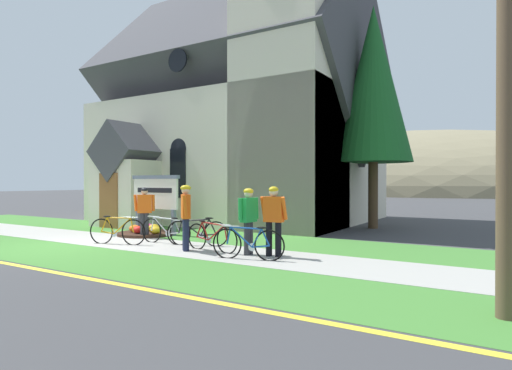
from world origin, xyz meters
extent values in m
plane|color=#3D3D3F|center=(0.00, 4.00, 0.00)|extent=(140.00, 140.00, 0.00)
cube|color=#A8A59E|center=(-0.57, 1.27, 0.01)|extent=(32.00, 2.11, 0.01)
cube|color=#427F33|center=(-0.57, -0.95, 0.00)|extent=(32.00, 2.34, 0.01)
cube|color=#427F33|center=(-0.57, 3.73, 0.00)|extent=(24.00, 2.80, 0.01)
cube|color=beige|center=(-0.57, 9.64, 2.67)|extent=(11.44, 9.01, 5.33)
cube|color=#424247|center=(-0.57, 9.64, 6.94)|extent=(11.94, 9.17, 9.17)
cube|color=beige|center=(3.45, 6.83, 5.62)|extent=(3.40, 3.40, 11.23)
cube|color=beige|center=(-2.63, 4.33, 1.30)|extent=(2.40, 1.60, 2.60)
cube|color=#424247|center=(-2.63, 4.33, 2.95)|extent=(2.40, 1.80, 2.40)
cube|color=brown|center=(-2.63, 3.51, 1.05)|extent=(1.00, 0.06, 2.10)
cube|color=black|center=(-4.58, 5.10, 2.10)|extent=(0.76, 0.06, 1.90)
cone|color=black|center=(-4.58, 5.10, 3.05)|extent=(0.80, 0.06, 0.80)
cube|color=black|center=(-0.57, 5.10, 2.10)|extent=(0.76, 0.06, 1.90)
cone|color=black|center=(-0.57, 5.10, 3.05)|extent=(0.80, 0.06, 0.80)
cylinder|color=black|center=(-0.57, 5.10, 6.46)|extent=(0.90, 0.06, 0.90)
cube|color=slate|center=(-0.73, 3.22, 0.43)|extent=(0.12, 0.12, 0.85)
cube|color=slate|center=(1.04, 3.11, 0.43)|extent=(0.12, 0.12, 0.85)
cube|color=silver|center=(0.16, 3.16, 1.36)|extent=(2.11, 0.21, 1.01)
cube|color=slate|center=(0.16, 3.16, 1.92)|extent=(2.23, 0.26, 0.12)
cube|color=black|center=(0.15, 3.12, 1.48)|extent=(1.68, 0.12, 0.16)
cylinder|color=#382319|center=(0.16, 2.74, 0.05)|extent=(1.85, 1.85, 0.10)
ellipsoid|color=gold|center=(0.76, 2.56, 0.22)|extent=(0.36, 0.36, 0.24)
ellipsoid|color=gold|center=(0.21, 3.05, 0.22)|extent=(0.36, 0.36, 0.24)
ellipsoid|color=#CC338C|center=(-0.11, 3.08, 0.22)|extent=(0.36, 0.36, 0.24)
ellipsoid|color=orange|center=(-0.19, 2.56, 0.22)|extent=(0.36, 0.36, 0.24)
ellipsoid|color=red|center=(0.21, 2.36, 0.22)|extent=(0.36, 0.36, 0.24)
torus|color=black|center=(5.85, 0.94, 0.34)|extent=(0.70, 0.20, 0.71)
torus|color=black|center=(4.87, 0.70, 0.34)|extent=(0.70, 0.20, 0.71)
cylinder|color=#194CA5|center=(5.21, 0.78, 0.51)|extent=(0.54, 0.16, 0.46)
cylinder|color=#194CA5|center=(5.31, 0.80, 0.71)|extent=(0.74, 0.21, 0.05)
cylinder|color=#194CA5|center=(5.57, 0.87, 0.50)|extent=(0.26, 0.09, 0.44)
cylinder|color=#194CA5|center=(5.66, 0.89, 0.31)|extent=(0.41, 0.13, 0.09)
cylinder|color=#194CA5|center=(5.77, 0.91, 0.52)|extent=(0.22, 0.09, 0.38)
cylinder|color=#194CA5|center=(4.91, 0.71, 0.53)|extent=(0.12, 0.06, 0.39)
ellipsoid|color=black|center=(5.68, 0.89, 0.74)|extent=(0.25, 0.13, 0.05)
cylinder|color=silver|center=(4.95, 0.72, 0.74)|extent=(0.43, 0.13, 0.03)
cylinder|color=silver|center=(5.46, 0.84, 0.29)|extent=(0.18, 0.06, 0.18)
torus|color=black|center=(0.50, 0.70, 0.35)|extent=(0.72, 0.26, 0.74)
torus|color=black|center=(1.47, 1.00, 0.35)|extent=(0.72, 0.26, 0.74)
cylinder|color=orange|center=(1.14, 0.90, 0.53)|extent=(0.54, 0.20, 0.48)
cylinder|color=orange|center=(1.04, 0.86, 0.75)|extent=(0.73, 0.26, 0.04)
cylinder|color=orange|center=(0.79, 0.78, 0.53)|extent=(0.25, 0.11, 0.47)
cylinder|color=orange|center=(0.70, 0.76, 0.33)|extent=(0.40, 0.16, 0.09)
cylinder|color=orange|center=(0.59, 0.72, 0.55)|extent=(0.22, 0.10, 0.42)
cylinder|color=orange|center=(1.43, 0.99, 0.55)|extent=(0.12, 0.07, 0.41)
ellipsoid|color=black|center=(0.68, 0.75, 0.78)|extent=(0.25, 0.15, 0.05)
cylinder|color=silver|center=(1.39, 0.98, 0.77)|extent=(0.43, 0.16, 0.03)
cylinder|color=silver|center=(0.89, 0.82, 0.30)|extent=(0.18, 0.07, 0.18)
torus|color=black|center=(2.57, 1.67, 0.34)|extent=(0.72, 0.07, 0.72)
torus|color=black|center=(1.53, 1.63, 0.34)|extent=(0.72, 0.07, 0.72)
cylinder|color=#B7B7BC|center=(1.88, 1.64, 0.52)|extent=(0.57, 0.06, 0.47)
cylinder|color=#B7B7BC|center=(2.00, 1.65, 0.72)|extent=(0.78, 0.07, 0.06)
cylinder|color=#B7B7BC|center=(2.27, 1.66, 0.50)|extent=(0.26, 0.05, 0.44)
cylinder|color=#B7B7BC|center=(2.36, 1.67, 0.32)|extent=(0.42, 0.05, 0.09)
cylinder|color=#B7B7BC|center=(2.48, 1.67, 0.53)|extent=(0.22, 0.05, 0.38)
cylinder|color=#B7B7BC|center=(1.57, 1.63, 0.54)|extent=(0.12, 0.04, 0.40)
ellipsoid|color=black|center=(2.38, 1.67, 0.74)|extent=(0.24, 0.09, 0.05)
cylinder|color=silver|center=(1.61, 1.63, 0.76)|extent=(0.44, 0.05, 0.03)
cylinder|color=silver|center=(2.15, 1.66, 0.29)|extent=(0.18, 0.03, 0.18)
torus|color=black|center=(3.44, 1.36, 0.33)|extent=(0.69, 0.14, 0.70)
torus|color=black|center=(4.51, 1.21, 0.33)|extent=(0.69, 0.14, 0.70)
cylinder|color=#A51E19|center=(4.14, 1.26, 0.48)|extent=(0.58, 0.12, 0.43)
cylinder|color=#A51E19|center=(4.02, 1.28, 0.70)|extent=(0.80, 0.15, 0.07)
cylinder|color=#A51E19|center=(3.75, 1.32, 0.50)|extent=(0.27, 0.07, 0.46)
cylinder|color=#A51E19|center=(3.65, 1.33, 0.31)|extent=(0.44, 0.10, 0.09)
cylinder|color=#A51E19|center=(3.53, 1.35, 0.53)|extent=(0.23, 0.07, 0.41)
cylinder|color=#A51E19|center=(4.46, 1.21, 0.51)|extent=(0.13, 0.05, 0.36)
ellipsoid|color=black|center=(3.63, 1.34, 0.75)|extent=(0.25, 0.11, 0.05)
cylinder|color=silver|center=(4.42, 1.22, 0.71)|extent=(0.44, 0.09, 0.03)
cylinder|color=silver|center=(3.86, 1.30, 0.28)|extent=(0.18, 0.05, 0.18)
torus|color=black|center=(3.56, 2.02, 0.33)|extent=(0.67, 0.27, 0.70)
torus|color=black|center=(2.55, 1.66, 0.33)|extent=(0.67, 0.27, 0.70)
cylinder|color=black|center=(2.89, 1.78, 0.48)|extent=(0.56, 0.23, 0.41)
cylinder|color=black|center=(3.01, 1.82, 0.70)|extent=(0.77, 0.31, 0.11)
cylinder|color=black|center=(3.27, 1.92, 0.51)|extent=(0.27, 0.13, 0.47)
cylinder|color=black|center=(3.36, 1.95, 0.31)|extent=(0.42, 0.18, 0.09)
cylinder|color=black|center=(3.47, 1.99, 0.53)|extent=(0.23, 0.11, 0.42)
cylinder|color=black|center=(2.59, 1.67, 0.50)|extent=(0.13, 0.08, 0.34)
ellipsoid|color=black|center=(3.38, 1.96, 0.77)|extent=(0.25, 0.16, 0.05)
cylinder|color=silver|center=(2.63, 1.68, 0.69)|extent=(0.42, 0.18, 0.03)
cylinder|color=silver|center=(3.16, 1.88, 0.28)|extent=(0.18, 0.08, 0.18)
cylinder|color=#2D2D33|center=(0.57, 2.19, 0.39)|extent=(0.15, 0.15, 0.79)
cylinder|color=#2D2D33|center=(0.65, 2.28, 0.39)|extent=(0.15, 0.15, 0.79)
cube|color=#E55914|center=(0.61, 2.23, 1.07)|extent=(0.45, 0.46, 0.57)
sphere|color=tan|center=(0.61, 2.23, 1.46)|extent=(0.20, 0.20, 0.20)
ellipsoid|color=black|center=(0.61, 2.23, 1.52)|extent=(0.33, 0.33, 0.14)
cylinder|color=#E55914|center=(0.40, 2.07, 1.10)|extent=(0.09, 0.14, 0.52)
cylinder|color=#E55914|center=(0.83, 2.40, 1.10)|extent=(0.09, 0.10, 0.52)
cylinder|color=#2D2D33|center=(5.06, 1.26, 0.40)|extent=(0.15, 0.15, 0.80)
cylinder|color=#2D2D33|center=(5.07, 1.37, 0.40)|extent=(0.15, 0.15, 0.80)
cube|color=green|center=(5.06, 1.32, 1.09)|extent=(0.24, 0.46, 0.58)
sphere|color=beige|center=(5.06, 1.32, 1.48)|extent=(0.21, 0.21, 0.21)
ellipsoid|color=gold|center=(5.06, 1.32, 1.54)|extent=(0.27, 0.24, 0.14)
cylinder|color=green|center=(5.00, 1.05, 1.12)|extent=(0.09, 0.11, 0.53)
cylinder|color=green|center=(5.13, 1.59, 1.12)|extent=(0.09, 0.11, 0.53)
cylinder|color=#191E38|center=(3.31, 1.06, 0.42)|extent=(0.15, 0.15, 0.83)
cylinder|color=#191E38|center=(3.44, 0.93, 0.42)|extent=(0.15, 0.15, 0.83)
cube|color=#E55914|center=(3.38, 0.99, 1.14)|extent=(0.48, 0.47, 0.61)
sphere|color=beige|center=(3.38, 0.99, 1.55)|extent=(0.22, 0.22, 0.22)
ellipsoid|color=gold|center=(3.38, 0.99, 1.61)|extent=(0.35, 0.35, 0.15)
cylinder|color=#E55914|center=(3.20, 1.22, 1.17)|extent=(0.09, 0.14, 0.55)
cylinder|color=#E55914|center=(3.56, 0.77, 1.17)|extent=(0.09, 0.17, 0.55)
cylinder|color=black|center=(5.58, 1.41, 0.41)|extent=(0.15, 0.15, 0.82)
cylinder|color=black|center=(5.81, 1.44, 0.41)|extent=(0.15, 0.15, 0.82)
cube|color=#E55914|center=(5.69, 1.42, 1.12)|extent=(0.48, 0.25, 0.60)
sphere|color=beige|center=(5.69, 1.42, 1.52)|extent=(0.21, 0.21, 0.21)
ellipsoid|color=gold|center=(5.69, 1.42, 1.58)|extent=(0.25, 0.29, 0.15)
cylinder|color=#E55914|center=(5.41, 1.43, 1.15)|extent=(0.09, 0.23, 0.54)
cylinder|color=#E55914|center=(5.98, 1.42, 1.15)|extent=(0.09, 0.24, 0.54)
cylinder|color=#4C3823|center=(6.00, 8.68, 1.25)|extent=(0.36, 0.36, 2.51)
cone|color=#195623|center=(6.00, 8.68, 5.47)|extent=(2.90, 2.90, 5.94)
ellipsoid|color=#847A5B|center=(-4.64, 64.96, 0.00)|extent=(72.12, 48.44, 19.70)
camera|label=1|loc=(10.43, -7.18, 1.76)|focal=29.40mm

